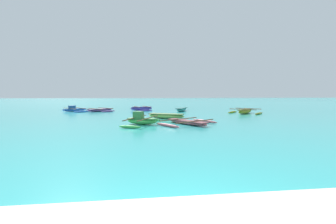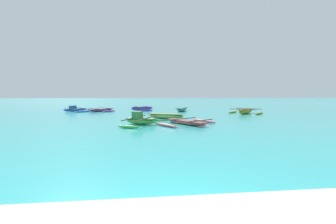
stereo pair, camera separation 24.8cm
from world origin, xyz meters
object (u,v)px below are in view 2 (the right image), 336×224
Objects in this scene: moored_boat_4 at (140,120)px; moored_boat_7 at (182,109)px; moored_boat_3 at (75,109)px; moored_boat_0 at (101,110)px; moored_boat_6 at (166,116)px; moored_boat_1 at (142,108)px; moored_boat_2 at (246,111)px; moored_boat_5 at (186,122)px.

moored_boat_4 reaches higher than moored_boat_7.
moored_boat_3 is 13.58m from moored_boat_7.
moored_boat_6 is at bearing -96.42° from moored_boat_0.
moored_boat_3 reaches higher than moored_boat_1.
moored_boat_2 is 10.24m from moored_boat_6.
moored_boat_7 is at bearing 89.52° from moored_boat_4.
moored_boat_6 is (-1.08, 3.95, 0.09)m from moored_boat_5.
moored_boat_7 is (13.53, -1.20, -0.00)m from moored_boat_3.
moored_boat_5 is (11.68, -13.65, -0.09)m from moored_boat_3.
moored_boat_7 is (1.85, 12.45, 0.09)m from moored_boat_5.
moored_boat_3 is (-8.42, -0.83, -0.00)m from moored_boat_1.
moored_boat_3 reaches higher than moored_boat_6.
moored_boat_1 is at bearing 160.18° from moored_boat_5.
moored_boat_4 is 3.32m from moored_boat_5.
moored_boat_7 is (5.14, 12.05, -0.07)m from moored_boat_4.
moored_boat_6 is 8.99m from moored_boat_7.
moored_boat_3 is 15.68m from moored_boat_4.
moored_boat_4 is 0.97× the size of moored_boat_5.
moored_boat_2 is 1.16× the size of moored_boat_7.
moored_boat_1 is at bearing 94.07° from moored_boat_7.
moored_boat_1 is 0.92× the size of moored_boat_4.
moored_boat_6 is 0.97× the size of moored_boat_7.
moored_boat_0 is 3.30m from moored_boat_3.
moored_boat_3 reaches higher than moored_boat_7.
moored_boat_0 is 0.85× the size of moored_boat_4.
moored_boat_1 is 0.90× the size of moored_boat_5.
moored_boat_1 is 1.23× the size of moored_boat_6.
moored_boat_2 is at bearing 49.25° from moored_boat_6.
moored_boat_1 is (5.16, 1.31, 0.06)m from moored_boat_0.
moored_boat_5 is (8.42, -13.17, -0.04)m from moored_boat_0.
moored_boat_1 is 10.75m from moored_boat_6.
moored_boat_3 is at bearing 163.39° from moored_boat_6.
moored_boat_0 is 1.09× the size of moored_boat_7.
moored_boat_4 is 13.10m from moored_boat_7.
moored_boat_1 is at bearing 127.55° from moored_boat_6.
moored_boat_4 is 4.18m from moored_boat_6.
moored_boat_3 is at bearing 144.99° from moored_boat_4.
moored_boat_1 is 5.50m from moored_boat_7.
moored_boat_3 is 1.06× the size of moored_boat_4.
moored_boat_3 reaches higher than moored_boat_2.
moored_boat_0 is 0.92× the size of moored_boat_1.
moored_boat_2 reaches higher than moored_boat_6.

